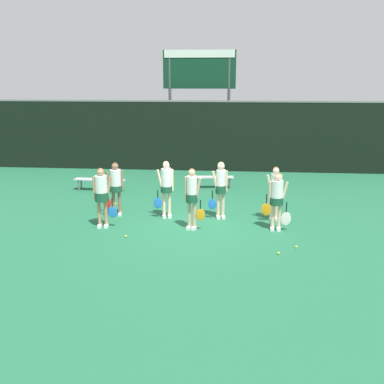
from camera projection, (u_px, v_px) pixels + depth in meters
name	position (u px, v px, depth m)	size (l,w,h in m)	color
ground_plane	(193.00, 223.00, 13.67)	(140.00, 140.00, 0.00)	#216642
fence_windscreen	(208.00, 136.00, 20.92)	(60.00, 0.08, 3.29)	black
scoreboard	(199.00, 78.00, 21.25)	(3.45, 0.15, 5.56)	#515156
bench_courtside	(100.00, 181.00, 17.48)	(2.05, 0.53, 0.46)	#B2B2B7
bench_far	(213.00, 178.00, 17.91)	(1.64, 0.50, 0.47)	#B2B2B7
player_0	(102.00, 192.00, 13.05)	(0.67, 0.41, 1.78)	tan
player_1	(192.00, 194.00, 12.88)	(0.59, 0.34, 1.80)	tan
player_2	(277.00, 197.00, 12.81)	(0.66, 0.38, 1.69)	beige
player_3	(116.00, 184.00, 14.21)	(0.65, 0.39, 1.73)	#8C664C
player_4	(166.00, 184.00, 13.97)	(0.63, 0.36, 1.80)	beige
player_5	(221.00, 185.00, 13.90)	(0.59, 0.34, 1.79)	beige
player_6	(275.00, 190.00, 13.69)	(0.61, 0.33, 1.69)	beige
tennis_ball_0	(278.00, 253.00, 11.24)	(0.07, 0.07, 0.07)	#CCE033
tennis_ball_1	(289.00, 214.00, 14.47)	(0.07, 0.07, 0.07)	#CCE033
tennis_ball_2	(296.00, 247.00, 11.67)	(0.07, 0.07, 0.07)	#CCE033
tennis_ball_3	(116.00, 204.00, 15.62)	(0.07, 0.07, 0.07)	#CCE033
tennis_ball_4	(126.00, 236.00, 12.45)	(0.07, 0.07, 0.07)	#CCE033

